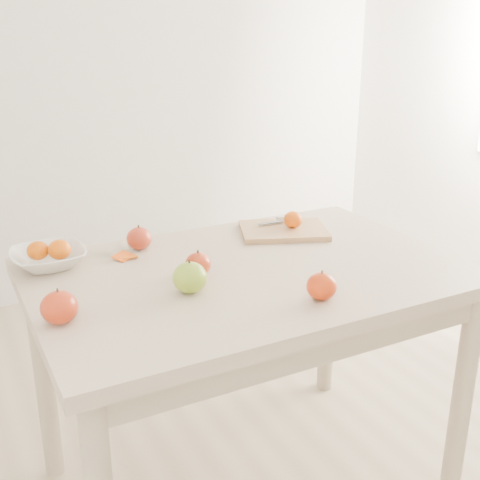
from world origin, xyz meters
name	(u,v)px	position (x,y,z in m)	size (l,w,h in m)	color
table	(248,300)	(0.00, 0.00, 0.65)	(1.20, 0.80, 0.75)	beige
cutting_board	(283,230)	(0.25, 0.22, 0.76)	(0.28, 0.20, 0.02)	tan
board_tangerine	(293,220)	(0.28, 0.21, 0.80)	(0.06, 0.06, 0.05)	orange
fruit_bowl	(48,258)	(-0.50, 0.28, 0.78)	(0.21, 0.21, 0.05)	white
bowl_tangerine_near	(38,250)	(-0.52, 0.29, 0.80)	(0.06, 0.06, 0.05)	orange
bowl_tangerine_far	(59,249)	(-0.47, 0.26, 0.80)	(0.06, 0.06, 0.06)	#E16107
orange_peel_a	(123,258)	(-0.29, 0.24, 0.75)	(0.06, 0.04, 0.00)	#E65310
orange_peel_b	(129,258)	(-0.27, 0.23, 0.75)	(0.04, 0.04, 0.00)	#CE580E
paring_knife	(284,218)	(0.30, 0.29, 0.78)	(0.17, 0.05, 0.01)	white
apple_green	(190,278)	(-0.21, -0.07, 0.79)	(0.09, 0.09, 0.08)	#6A9D1B
apple_red_b	(198,264)	(-0.14, 0.02, 0.78)	(0.07, 0.07, 0.06)	maroon
apple_red_d	(59,307)	(-0.54, -0.09, 0.79)	(0.09, 0.09, 0.08)	maroon
apple_red_e	(322,286)	(0.07, -0.26, 0.78)	(0.08, 0.08, 0.07)	#9B0401
apple_red_a	(139,238)	(-0.22, 0.29, 0.78)	(0.08, 0.08, 0.07)	maroon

